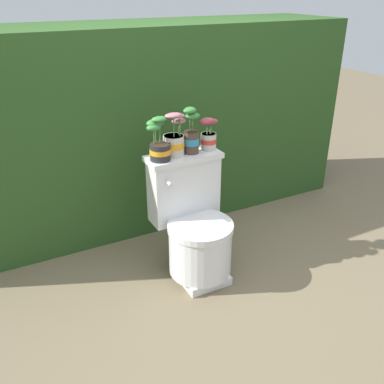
# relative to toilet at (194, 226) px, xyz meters

# --- Properties ---
(ground_plane) EXTENTS (12.00, 12.00, 0.00)m
(ground_plane) POSITION_rel_toilet_xyz_m (0.04, -0.09, -0.31)
(ground_plane) COLOR #75664C
(hedge_backdrop) EXTENTS (2.95, 0.68, 1.34)m
(hedge_backdrop) POSITION_rel_toilet_xyz_m (0.04, 0.86, 0.37)
(hedge_backdrop) COLOR #284C1E
(hedge_backdrop) RESTS_ON ground
(toilet) EXTENTS (0.43, 0.48, 0.71)m
(toilet) POSITION_rel_toilet_xyz_m (0.00, 0.00, 0.00)
(toilet) COLOR silver
(toilet) RESTS_ON ground
(potted_plant_left) EXTENTS (0.12, 0.13, 0.23)m
(potted_plant_left) POSITION_rel_toilet_xyz_m (-0.15, 0.12, 0.49)
(potted_plant_left) COLOR #262628
(potted_plant_left) RESTS_ON toilet
(potted_plant_midleft) EXTENTS (0.14, 0.12, 0.25)m
(potted_plant_midleft) POSITION_rel_toilet_xyz_m (-0.05, 0.14, 0.48)
(potted_plant_midleft) COLOR beige
(potted_plant_midleft) RESTS_ON toilet
(potted_plant_middle) EXTENTS (0.10, 0.09, 0.26)m
(potted_plant_middle) POSITION_rel_toilet_xyz_m (0.05, 0.14, 0.50)
(potted_plant_middle) COLOR #47382D
(potted_plant_middle) RESTS_ON toilet
(potted_plant_midright) EXTENTS (0.12, 0.09, 0.19)m
(potted_plant_midright) POSITION_rel_toilet_xyz_m (0.17, 0.14, 0.48)
(potted_plant_midright) COLOR beige
(potted_plant_midright) RESTS_ON toilet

